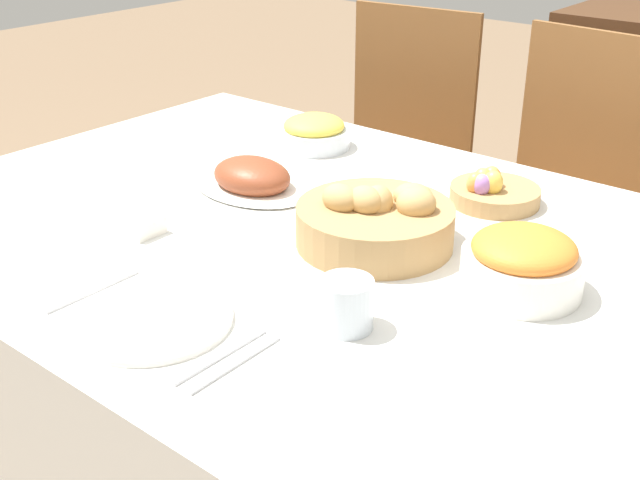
# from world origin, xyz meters

# --- Properties ---
(dining_table) EXTENTS (1.80, 1.16, 0.76)m
(dining_table) POSITION_xyz_m (0.00, 0.00, 0.38)
(dining_table) COLOR silver
(dining_table) RESTS_ON ground
(chair_far_left) EXTENTS (0.46, 0.46, 1.00)m
(chair_far_left) POSITION_xyz_m (-0.52, 0.93, 0.53)
(chair_far_left) COLOR brown
(chair_far_left) RESTS_ON ground
(chair_far_center) EXTENTS (0.47, 0.47, 1.00)m
(chair_far_center) POSITION_xyz_m (0.03, 0.93, 0.53)
(chair_far_center) COLOR brown
(chair_far_center) RESTS_ON ground
(bread_basket) EXTENTS (0.29, 0.29, 0.12)m
(bread_basket) POSITION_xyz_m (0.06, 0.03, 0.81)
(bread_basket) COLOR #AD8451
(bread_basket) RESTS_ON dining_table
(egg_basket) EXTENTS (0.18, 0.18, 0.08)m
(egg_basket) POSITION_xyz_m (0.13, 0.33, 0.79)
(egg_basket) COLOR #AD8451
(egg_basket) RESTS_ON dining_table
(ham_platter) EXTENTS (0.28, 0.19, 0.08)m
(ham_platter) POSITION_xyz_m (-0.30, 0.08, 0.79)
(ham_platter) COLOR white
(ham_platter) RESTS_ON dining_table
(pineapple_bowl) EXTENTS (0.17, 0.17, 0.08)m
(pineapple_bowl) POSITION_xyz_m (-0.37, 0.37, 0.80)
(pineapple_bowl) COLOR silver
(pineapple_bowl) RESTS_ON dining_table
(carrot_bowl) EXTENTS (0.20, 0.20, 0.11)m
(carrot_bowl) POSITION_xyz_m (0.34, 0.04, 0.81)
(carrot_bowl) COLOR white
(carrot_bowl) RESTS_ON dining_table
(dinner_plate) EXTENTS (0.24, 0.24, 0.01)m
(dinner_plate) POSITION_xyz_m (-0.04, -0.41, 0.77)
(dinner_plate) COLOR white
(dinner_plate) RESTS_ON dining_table
(fork) EXTENTS (0.01, 0.18, 0.00)m
(fork) POSITION_xyz_m (-0.19, -0.41, 0.77)
(fork) COLOR silver
(fork) RESTS_ON dining_table
(knife) EXTENTS (0.01, 0.18, 0.00)m
(knife) POSITION_xyz_m (0.11, -0.41, 0.77)
(knife) COLOR silver
(knife) RESTS_ON dining_table
(spoon) EXTENTS (0.01, 0.18, 0.00)m
(spoon) POSITION_xyz_m (0.14, -0.41, 0.77)
(spoon) COLOR silver
(spoon) RESTS_ON dining_table
(drinking_cup) EXTENTS (0.08, 0.08, 0.08)m
(drinking_cup) POSITION_xyz_m (0.19, -0.23, 0.80)
(drinking_cup) COLOR silver
(drinking_cup) RESTS_ON dining_table
(butter_dish) EXTENTS (0.11, 0.07, 0.03)m
(butter_dish) POSITION_xyz_m (-0.33, -0.21, 0.78)
(butter_dish) COLOR white
(butter_dish) RESTS_ON dining_table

